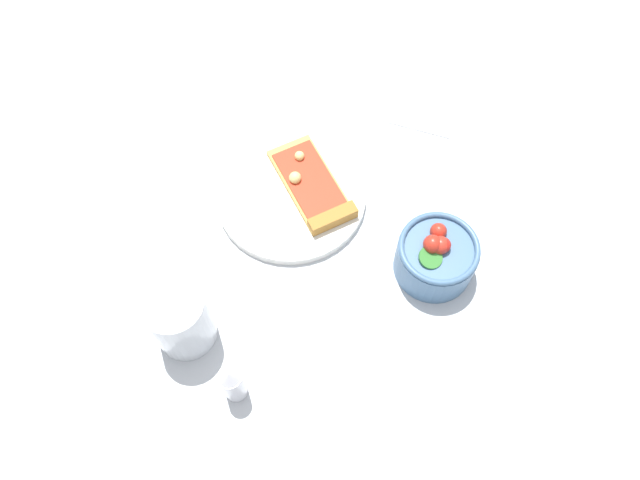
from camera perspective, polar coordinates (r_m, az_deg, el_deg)
ground_plane at (r=0.92m, az=-1.43°, el=1.60°), size 2.40×2.40×0.00m
plate at (r=0.94m, az=-2.64°, el=4.05°), size 0.22×0.22×0.01m
pizza_slice_main at (r=0.93m, az=-0.49°, el=4.76°), size 0.17×0.15×0.02m
salad_bowl at (r=0.87m, az=10.56°, el=-1.46°), size 0.11×0.11×0.08m
soda_glass at (r=0.82m, az=-12.61°, el=-7.16°), size 0.08×0.08×0.11m
paper_napkin at (r=1.06m, az=9.46°, el=12.47°), size 0.14×0.13×0.00m
pepper_shaker at (r=0.80m, az=-7.99°, el=-12.83°), size 0.03×0.03×0.08m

